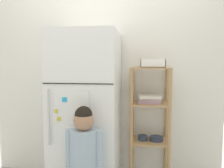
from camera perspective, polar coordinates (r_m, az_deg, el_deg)
name	(u,v)px	position (r m, az deg, el deg)	size (l,w,h in m)	color
kitchen_wall_back	(104,85)	(2.65, -1.95, -0.33)	(2.68, 0.03, 2.14)	silver
refrigerator	(87,113)	(2.35, -6.34, -7.21)	(0.64, 0.71, 1.64)	white
child_standing	(84,152)	(1.96, -7.09, -16.68)	(0.32, 0.23, 0.98)	#394858
pantry_shelf_unit	(150,115)	(2.47, 9.54, -7.67)	(0.42, 0.32, 1.28)	tan
fruit_bin	(153,64)	(2.41, 10.34, 5.01)	(0.25, 0.16, 0.08)	white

